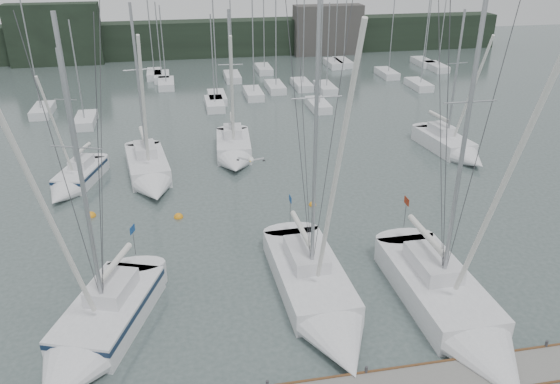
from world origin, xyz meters
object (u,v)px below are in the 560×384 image
(sailboat_mid_a, at_px, (73,182))
(sailboat_mid_b, at_px, (150,174))
(sailboat_near_right, at_px, (459,318))
(sailboat_mid_e, at_px, (454,149))
(buoy_c, at_px, (91,216))
(sailboat_near_center, at_px, (322,304))
(sailboat_near_left, at_px, (92,336))
(buoy_b, at_px, (312,205))
(sailboat_mid_c, at_px, (234,152))
(buoy_a, at_px, (179,217))

(sailboat_mid_a, relative_size, sailboat_mid_b, 0.79)
(sailboat_near_right, distance_m, sailboat_mid_b, 23.81)
(sailboat_near_right, bearing_deg, sailboat_mid_e, 63.05)
(sailboat_mid_e, xyz_separation_m, buoy_c, (-27.62, -5.43, -0.58))
(sailboat_near_center, bearing_deg, sailboat_near_right, -22.84)
(sailboat_near_center, bearing_deg, sailboat_near_left, -179.53)
(sailboat_mid_b, relative_size, buoy_c, 21.78)
(sailboat_mid_b, xyz_separation_m, sailboat_mid_e, (24.00, 0.77, -0.04))
(sailboat_near_left, height_order, sailboat_mid_e, sailboat_near_left)
(buoy_b, bearing_deg, sailboat_mid_b, 151.31)
(sailboat_mid_c, bearing_deg, sailboat_mid_b, -149.15)
(buoy_b, bearing_deg, sailboat_mid_c, 114.89)
(buoy_a, xyz_separation_m, buoy_b, (8.76, 0.09, 0.00))
(buoy_a, bearing_deg, sailboat_near_left, -108.66)
(sailboat_mid_c, height_order, buoy_c, sailboat_mid_c)
(sailboat_mid_c, xyz_separation_m, buoy_c, (-10.05, -7.82, -0.63))
(sailboat_near_center, relative_size, sailboat_mid_b, 1.29)
(sailboat_near_left, height_order, buoy_b, sailboat_near_left)
(sailboat_mid_e, relative_size, buoy_b, 24.86)
(sailboat_near_center, xyz_separation_m, sailboat_mid_e, (15.76, 17.77, 0.02))
(buoy_b, bearing_deg, sailboat_near_left, -137.51)
(sailboat_near_center, distance_m, buoy_a, 12.84)
(buoy_b, bearing_deg, sailboat_near_right, -75.67)
(sailboat_mid_c, height_order, buoy_a, sailboat_mid_c)
(sailboat_near_right, xyz_separation_m, sailboat_mid_e, (9.98, 20.02, -0.05))
(sailboat_mid_b, bearing_deg, sailboat_mid_a, 173.29)
(sailboat_mid_b, xyz_separation_m, buoy_a, (1.83, -5.88, -0.62))
(sailboat_mid_b, distance_m, buoy_c, 5.93)
(sailboat_near_left, height_order, sailboat_mid_b, sailboat_near_left)
(sailboat_near_center, relative_size, buoy_b, 35.03)
(sailboat_mid_a, relative_size, sailboat_mid_e, 0.86)
(sailboat_mid_a, bearing_deg, sailboat_near_left, -63.10)
(sailboat_near_right, height_order, sailboat_mid_e, sailboat_near_right)
(sailboat_mid_c, bearing_deg, sailboat_mid_a, -159.89)
(sailboat_near_right, relative_size, buoy_b, 35.34)
(sailboat_mid_e, bearing_deg, sailboat_near_center, -138.43)
(sailboat_near_left, xyz_separation_m, buoy_b, (12.64, 11.57, -0.62))
(sailboat_near_right, relative_size, sailboat_mid_c, 1.41)
(sailboat_mid_c, relative_size, buoy_c, 20.17)
(sailboat_near_center, height_order, sailboat_mid_c, sailboat_near_center)
(buoy_b, relative_size, buoy_c, 0.80)
(sailboat_mid_b, xyz_separation_m, buoy_c, (-3.62, -4.65, -0.62))
(sailboat_near_right, distance_m, sailboat_mid_a, 27.19)
(buoy_a, relative_size, buoy_c, 0.97)
(sailboat_near_right, xyz_separation_m, sailboat_mid_b, (-14.02, 19.24, -0.00))
(sailboat_near_left, bearing_deg, sailboat_mid_e, 55.10)
(sailboat_mid_e, xyz_separation_m, buoy_b, (-13.41, -6.57, -0.58))
(sailboat_mid_b, height_order, sailboat_mid_e, sailboat_mid_b)
(sailboat_near_center, xyz_separation_m, buoy_b, (2.34, 11.20, -0.56))
(buoy_c, bearing_deg, sailboat_mid_c, 37.88)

